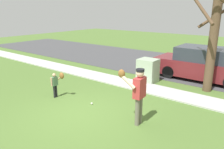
% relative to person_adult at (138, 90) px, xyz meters
% --- Properties ---
extents(ground_plane, '(48.00, 48.00, 0.00)m').
position_rel_person_adult_xyz_m(ground_plane, '(-1.88, 2.91, -1.10)').
color(ground_plane, '#4C6B2D').
extents(sidewalk_strip, '(36.00, 1.20, 0.06)m').
position_rel_person_adult_xyz_m(sidewalk_strip, '(-1.88, 3.01, -1.07)').
color(sidewalk_strip, '#B2B2AD').
rests_on(sidewalk_strip, ground).
extents(road_surface, '(36.00, 6.80, 0.02)m').
position_rel_person_adult_xyz_m(road_surface, '(-1.88, 8.01, -1.09)').
color(road_surface, '#424244').
rests_on(road_surface, ground).
extents(person_adult, '(0.70, 0.67, 1.76)m').
position_rel_person_adult_xyz_m(person_adult, '(0.00, 0.00, 0.00)').
color(person_adult, '#6B6656').
rests_on(person_adult, ground).
extents(person_child, '(0.45, 0.42, 1.05)m').
position_rel_person_adult_xyz_m(person_child, '(-3.68, -0.12, -0.42)').
color(person_child, black).
rests_on(person_child, ground).
extents(baseball, '(0.07, 0.07, 0.07)m').
position_rel_person_adult_xyz_m(baseball, '(-2.10, 0.20, -1.06)').
color(baseball, white).
rests_on(baseball, ground).
extents(utility_cabinet, '(0.88, 0.79, 1.15)m').
position_rel_person_adult_xyz_m(utility_cabinet, '(-1.78, 3.86, -0.53)').
color(utility_cabinet, '#9EB293').
rests_on(utility_cabinet, ground).
extents(street_tree_near, '(1.84, 1.88, 4.20)m').
position_rel_person_adult_xyz_m(street_tree_near, '(0.88, 4.36, 1.16)').
color(street_tree_near, brown).
rests_on(street_tree_near, ground).
extents(parked_suv_maroon, '(4.70, 1.90, 1.63)m').
position_rel_person_adult_xyz_m(parked_suv_maroon, '(0.22, 5.93, -0.31)').
color(parked_suv_maroon, maroon).
rests_on(parked_suv_maroon, road_surface).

